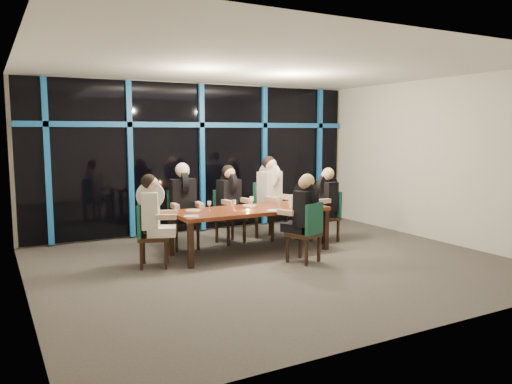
# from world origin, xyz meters

# --- Properties ---
(room) EXTENTS (7.04, 7.00, 3.02)m
(room) POSITION_xyz_m (0.00, 0.00, 2.02)
(room) COLOR #524C48
(room) RESTS_ON ground
(window_wall) EXTENTS (6.86, 0.43, 2.94)m
(window_wall) POSITION_xyz_m (0.01, 2.93, 1.55)
(window_wall) COLOR black
(window_wall) RESTS_ON ground
(dining_table) EXTENTS (2.60, 1.00, 0.75)m
(dining_table) POSITION_xyz_m (0.00, 0.80, 0.68)
(dining_table) COLOR maroon
(dining_table) RESTS_ON ground
(chair_far_left) EXTENTS (0.51, 0.51, 1.02)m
(chair_far_left) POSITION_xyz_m (-0.88, 1.67, 0.57)
(chair_far_left) COLOR black
(chair_far_left) RESTS_ON ground
(chair_far_mid) EXTENTS (0.53, 0.53, 0.97)m
(chair_far_mid) POSITION_xyz_m (0.00, 1.70, 0.54)
(chair_far_mid) COLOR black
(chair_far_mid) RESTS_ON ground
(chair_far_right) EXTENTS (0.63, 0.63, 1.07)m
(chair_far_right) POSITION_xyz_m (0.84, 1.68, 0.60)
(chair_far_right) COLOR black
(chair_far_right) RESTS_ON ground
(chair_end_left) EXTENTS (0.58, 0.58, 0.96)m
(chair_end_left) POSITION_xyz_m (-1.77, 0.74, 0.53)
(chair_end_left) COLOR black
(chair_end_left) RESTS_ON ground
(chair_end_right) EXTENTS (0.44, 0.44, 0.93)m
(chair_end_right) POSITION_xyz_m (1.71, 0.91, 0.52)
(chair_end_right) COLOR black
(chair_end_right) RESTS_ON ground
(chair_near_mid) EXTENTS (0.57, 0.57, 0.95)m
(chair_near_mid) POSITION_xyz_m (0.47, -0.22, 0.53)
(chair_near_mid) COLOR black
(chair_near_mid) RESTS_ON ground
(diner_far_left) EXTENTS (0.53, 0.66, 0.99)m
(diner_far_left) POSITION_xyz_m (-0.89, 1.58, 0.97)
(diner_far_left) COLOR black
(diner_far_left) RESTS_ON ground
(diner_far_mid) EXTENTS (0.53, 0.65, 0.95)m
(diner_far_mid) POSITION_xyz_m (0.02, 1.61, 0.93)
(diner_far_mid) COLOR black
(diner_far_mid) RESTS_ON ground
(diner_far_right) EXTENTS (0.64, 0.73, 1.04)m
(diner_far_right) POSITION_xyz_m (0.87, 1.59, 1.02)
(diner_far_right) COLOR silver
(diner_far_right) RESTS_ON ground
(diner_end_left) EXTENTS (0.66, 0.59, 0.93)m
(diner_end_left) POSITION_xyz_m (-1.69, 0.71, 0.92)
(diner_end_left) COLOR silver
(diner_end_left) RESTS_ON ground
(diner_end_right) EXTENTS (0.58, 0.47, 0.91)m
(diner_end_right) POSITION_xyz_m (1.63, 0.91, 0.89)
(diner_end_right) COLOR black
(diner_end_right) RESTS_ON ground
(diner_near_mid) EXTENTS (0.59, 0.65, 0.92)m
(diner_near_mid) POSITION_xyz_m (0.44, -0.15, 0.90)
(diner_near_mid) COLOR black
(diner_near_mid) RESTS_ON ground
(plate_far_left) EXTENTS (0.24, 0.24, 0.01)m
(plate_far_left) POSITION_xyz_m (-0.94, 1.02, 0.76)
(plate_far_left) COLOR white
(plate_far_left) RESTS_ON dining_table
(plate_far_mid) EXTENTS (0.24, 0.24, 0.01)m
(plate_far_mid) POSITION_xyz_m (0.12, 1.06, 0.76)
(plate_far_mid) COLOR white
(plate_far_mid) RESTS_ON dining_table
(plate_far_right) EXTENTS (0.24, 0.24, 0.01)m
(plate_far_right) POSITION_xyz_m (1.05, 1.06, 0.76)
(plate_far_right) COLOR white
(plate_far_right) RESTS_ON dining_table
(plate_end_left) EXTENTS (0.24, 0.24, 0.01)m
(plate_end_left) POSITION_xyz_m (-1.17, 0.50, 0.76)
(plate_end_left) COLOR white
(plate_end_left) RESTS_ON dining_table
(plate_end_right) EXTENTS (0.24, 0.24, 0.01)m
(plate_end_right) POSITION_xyz_m (1.07, 0.89, 0.76)
(plate_end_right) COLOR white
(plate_end_right) RESTS_ON dining_table
(plate_near_mid) EXTENTS (0.24, 0.24, 0.01)m
(plate_near_mid) POSITION_xyz_m (0.22, 0.37, 0.76)
(plate_near_mid) COLOR white
(plate_near_mid) RESTS_ON dining_table
(wine_bottle) EXTENTS (0.08, 0.08, 0.34)m
(wine_bottle) POSITION_xyz_m (1.13, 0.67, 0.88)
(wine_bottle) COLOR black
(wine_bottle) RESTS_ON dining_table
(water_pitcher) EXTENTS (0.14, 0.12, 0.22)m
(water_pitcher) POSITION_xyz_m (0.67, 0.53, 0.86)
(water_pitcher) COLOR white
(water_pitcher) RESTS_ON dining_table
(tea_light) EXTENTS (0.05, 0.05, 0.03)m
(tea_light) POSITION_xyz_m (-0.14, 0.62, 0.76)
(tea_light) COLOR #F9A14A
(tea_light) RESTS_ON dining_table
(wine_glass_a) EXTENTS (0.07, 0.07, 0.18)m
(wine_glass_a) POSITION_xyz_m (-0.34, 0.73, 0.88)
(wine_glass_a) COLOR white
(wine_glass_a) RESTS_ON dining_table
(wine_glass_b) EXTENTS (0.07, 0.07, 0.19)m
(wine_glass_b) POSITION_xyz_m (0.09, 0.91, 0.88)
(wine_glass_b) COLOR white
(wine_glass_b) RESTS_ON dining_table
(wine_glass_c) EXTENTS (0.07, 0.07, 0.18)m
(wine_glass_c) POSITION_xyz_m (0.52, 0.73, 0.88)
(wine_glass_c) COLOR silver
(wine_glass_c) RESTS_ON dining_table
(wine_glass_d) EXTENTS (0.06, 0.06, 0.16)m
(wine_glass_d) POSITION_xyz_m (-0.70, 0.91, 0.86)
(wine_glass_d) COLOR silver
(wine_glass_d) RESTS_ON dining_table
(wine_glass_e) EXTENTS (0.06, 0.06, 0.16)m
(wine_glass_e) POSITION_xyz_m (0.84, 0.91, 0.87)
(wine_glass_e) COLOR silver
(wine_glass_e) RESTS_ON dining_table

